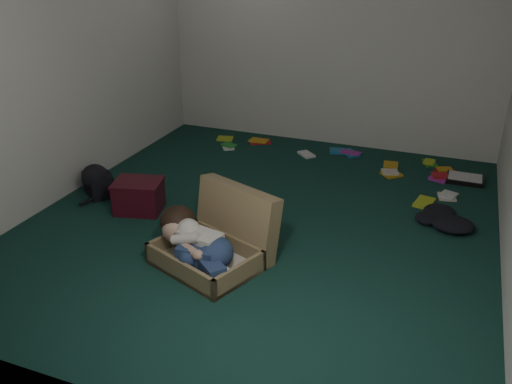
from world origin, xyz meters
The scene contains 11 objects.
floor centered at (0.00, 0.00, 0.00)m, with size 4.50×4.50×0.00m, color #12352C.
wall_back centered at (0.00, 2.25, 1.30)m, with size 4.50×4.50×0.00m, color silver.
wall_front centered at (0.00, -2.25, 1.30)m, with size 4.50×4.50×0.00m, color silver.
wall_left centered at (-2.00, 0.00, 1.30)m, with size 4.50×4.50×0.00m, color silver.
suitcase centered at (-0.09, -0.73, 0.17)m, with size 0.99×0.98×0.57m.
person centered at (-0.20, -0.89, 0.21)m, with size 0.75×0.61×0.35m.
maroon_bin centered at (-1.14, -0.23, 0.15)m, with size 0.50×0.44×0.30m.
backpack centered at (-1.70, -0.07, 0.12)m, with size 0.40×0.32×0.24m, color black, non-canonical shape.
clothing_pile centered at (1.46, 0.55, 0.07)m, with size 0.45×0.37×0.14m, color black, non-canonical shape.
paper_tray centered at (1.68, 1.60, 0.03)m, with size 0.37×0.28×0.05m.
book_scatter centered at (0.49, 1.66, 0.01)m, with size 2.94×1.31×0.02m.
Camera 1 is at (1.52, -4.05, 2.30)m, focal length 38.00 mm.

